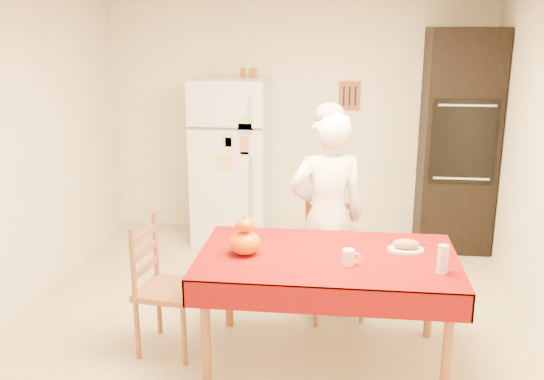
% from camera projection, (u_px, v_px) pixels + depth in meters
% --- Properties ---
extents(floor, '(4.50, 4.50, 0.00)m').
position_uv_depth(floor, '(272.00, 325.00, 4.65)').
color(floor, tan).
rests_on(floor, ground).
extents(room_shell, '(4.02, 4.52, 2.51)m').
position_uv_depth(room_shell, '(273.00, 114.00, 4.22)').
color(room_shell, white).
rests_on(room_shell, ground).
extents(refrigerator, '(0.75, 0.74, 1.70)m').
position_uv_depth(refrigerator, '(232.00, 161.00, 6.29)').
color(refrigerator, white).
rests_on(refrigerator, floor).
extents(oven_cabinet, '(0.70, 0.62, 2.20)m').
position_uv_depth(oven_cabinet, '(458.00, 141.00, 6.02)').
color(oven_cabinet, black).
rests_on(oven_cabinet, floor).
extents(dining_table, '(1.70, 1.00, 0.76)m').
position_uv_depth(dining_table, '(327.00, 265.00, 4.00)').
color(dining_table, brown).
rests_on(dining_table, floor).
extents(chair_far, '(0.51, 0.50, 0.95)m').
position_uv_depth(chair_far, '(332.00, 252.00, 4.74)').
color(chair_far, brown).
rests_on(chair_far, floor).
extents(chair_left, '(0.45, 0.47, 0.95)m').
position_uv_depth(chair_left, '(160.00, 281.00, 4.19)').
color(chair_left, brown).
rests_on(chair_left, floor).
extents(seated_woman, '(0.67, 0.52, 1.62)m').
position_uv_depth(seated_woman, '(327.00, 217.00, 4.59)').
color(seated_woman, white).
rests_on(seated_woman, floor).
extents(coffee_mug, '(0.08, 0.08, 0.10)m').
position_uv_depth(coffee_mug, '(348.00, 257.00, 3.81)').
color(coffee_mug, silver).
rests_on(coffee_mug, dining_table).
extents(pumpkin_lower, '(0.21, 0.21, 0.16)m').
position_uv_depth(pumpkin_lower, '(245.00, 243.00, 3.98)').
color(pumpkin_lower, '#CB3D04').
rests_on(pumpkin_lower, dining_table).
extents(pumpkin_upper, '(0.12, 0.12, 0.09)m').
position_uv_depth(pumpkin_upper, '(245.00, 225.00, 3.95)').
color(pumpkin_upper, '#E24A05').
rests_on(pumpkin_upper, pumpkin_lower).
extents(wine_glass, '(0.07, 0.07, 0.18)m').
position_uv_depth(wine_glass, '(443.00, 259.00, 3.69)').
color(wine_glass, silver).
rests_on(wine_glass, dining_table).
extents(bread_plate, '(0.24, 0.24, 0.02)m').
position_uv_depth(bread_plate, '(406.00, 250.00, 4.05)').
color(bread_plate, white).
rests_on(bread_plate, dining_table).
extents(bread_loaf, '(0.18, 0.10, 0.06)m').
position_uv_depth(bread_loaf, '(406.00, 244.00, 4.04)').
color(bread_loaf, '#9C7B4C').
rests_on(bread_loaf, bread_plate).
extents(spice_jar_left, '(0.05, 0.05, 0.10)m').
position_uv_depth(spice_jar_left, '(243.00, 73.00, 6.09)').
color(spice_jar_left, brown).
rests_on(spice_jar_left, refrigerator).
extents(spice_jar_mid, '(0.05, 0.05, 0.10)m').
position_uv_depth(spice_jar_mid, '(251.00, 73.00, 6.08)').
color(spice_jar_mid, '#994E1B').
rests_on(spice_jar_mid, refrigerator).
extents(spice_jar_right, '(0.05, 0.05, 0.10)m').
position_uv_depth(spice_jar_right, '(254.00, 73.00, 6.08)').
color(spice_jar_right, brown).
rests_on(spice_jar_right, refrigerator).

